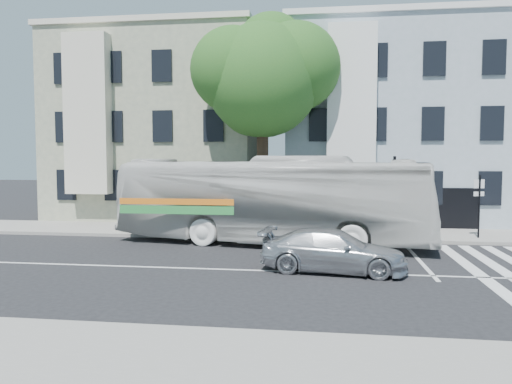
# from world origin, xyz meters

# --- Properties ---
(ground) EXTENTS (120.00, 120.00, 0.00)m
(ground) POSITION_xyz_m (0.00, 0.00, 0.00)
(ground) COLOR black
(ground) RESTS_ON ground
(sidewalk_far) EXTENTS (80.00, 4.00, 0.15)m
(sidewalk_far) POSITION_xyz_m (0.00, 8.00, 0.07)
(sidewalk_far) COLOR gray
(sidewalk_far) RESTS_ON ground
(sidewalk_near) EXTENTS (80.00, 4.00, 0.15)m
(sidewalk_near) POSITION_xyz_m (0.00, -8.00, 0.07)
(sidewalk_near) COLOR gray
(sidewalk_near) RESTS_ON ground
(building_left) EXTENTS (12.00, 10.00, 11.00)m
(building_left) POSITION_xyz_m (-7.00, 15.00, 5.50)
(building_left) COLOR gray
(building_left) RESTS_ON ground
(building_right) EXTENTS (12.00, 10.00, 11.00)m
(building_right) POSITION_xyz_m (7.00, 15.00, 5.50)
(building_right) COLOR #8E9FA9
(building_right) RESTS_ON ground
(street_tree) EXTENTS (7.30, 5.90, 11.10)m
(street_tree) POSITION_xyz_m (0.06, 8.74, 7.83)
(street_tree) COLOR #2D2116
(street_tree) RESTS_ON ground
(bus) EXTENTS (5.40, 13.96, 3.79)m
(bus) POSITION_xyz_m (0.85, 5.20, 1.90)
(bus) COLOR silver
(bus) RESTS_ON ground
(sedan) EXTENTS (2.51, 4.96, 1.38)m
(sedan) POSITION_xyz_m (3.37, 0.23, 0.69)
(sedan) COLOR silver
(sedan) RESTS_ON ground
(hedge) EXTENTS (8.39, 3.20, 0.70)m
(hedge) POSITION_xyz_m (-2.17, 6.80, 0.50)
(hedge) COLOR #1C571D
(hedge) RESTS_ON sidewalk_far
(traffic_signal) EXTENTS (0.39, 0.52, 3.78)m
(traffic_signal) POSITION_xyz_m (6.06, 5.94, 2.44)
(traffic_signal) COLOR black
(traffic_signal) RESTS_ON ground
(far_sign_pole) EXTENTS (0.49, 0.24, 2.80)m
(far_sign_pole) POSITION_xyz_m (9.89, 7.13, 1.90)
(far_sign_pole) COLOR black
(far_sign_pole) RESTS_ON sidewalk_far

